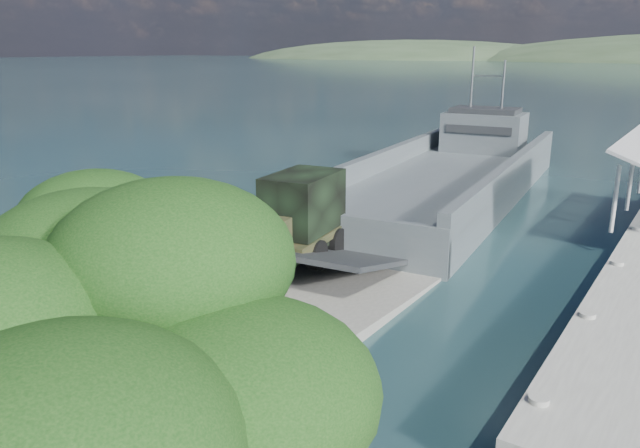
# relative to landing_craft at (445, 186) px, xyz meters

# --- Properties ---
(ground) EXTENTS (1400.00, 1400.00, 0.00)m
(ground) POSITION_rel_landing_craft_xyz_m (0.74, -22.02, -0.86)
(ground) COLOR #1B3D42
(ground) RESTS_ON ground
(boat_ramp) EXTENTS (10.00, 18.00, 0.50)m
(boat_ramp) POSITION_rel_landing_craft_xyz_m (0.74, -23.02, -0.61)
(boat_ramp) COLOR slate
(boat_ramp) RESTS_ON ground
(shoreline_rocks) EXTENTS (3.20, 5.60, 0.90)m
(shoreline_rocks) POSITION_rel_landing_craft_xyz_m (-5.46, -21.52, -0.86)
(shoreline_rocks) COLOR slate
(shoreline_rocks) RESTS_ON ground
(landing_craft) EXTENTS (12.00, 36.14, 10.56)m
(landing_craft) POSITION_rel_landing_craft_xyz_m (0.00, 0.00, 0.00)
(landing_craft) COLOR #4E585C
(landing_craft) RESTS_ON ground
(military_truck) EXTENTS (3.60, 8.61, 3.87)m
(military_truck) POSITION_rel_landing_craft_xyz_m (0.14, -17.89, 1.56)
(military_truck) COLOR black
(military_truck) RESTS_ON boat_ramp
(soldier) EXTENTS (0.80, 0.68, 1.85)m
(soldier) POSITION_rel_landing_craft_xyz_m (0.17, -22.20, 0.56)
(soldier) COLOR black
(soldier) RESTS_ON boat_ramp
(overhang_tree) EXTENTS (8.33, 7.67, 7.56)m
(overhang_tree) POSITION_rel_landing_craft_xyz_m (8.00, -32.82, 5.20)
(overhang_tree) COLOR #382616
(overhang_tree) RESTS_ON ground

